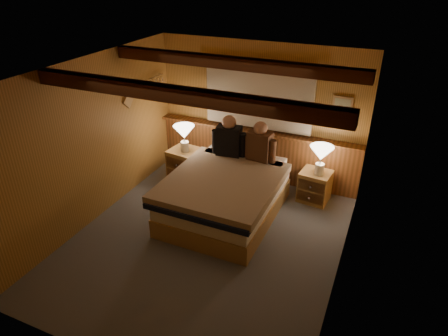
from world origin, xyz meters
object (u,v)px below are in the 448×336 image
Objects in this scene: lamp_left at (184,134)px; person_left at (229,139)px; nightstand_right at (315,186)px; lamp_right at (321,155)px; duffel_bag at (192,169)px; nightstand_left at (186,165)px; bed at (225,195)px; person_right at (260,144)px.

person_left is (0.82, 0.01, 0.05)m from lamp_left.
nightstand_right is 0.60m from lamp_right.
nightstand_right is at bearing 137.93° from lamp_right.
nightstand_right is 2.21m from duffel_bag.
bed is at bearing -26.86° from nightstand_left.
nightstand_right is 0.77× the size of person_right.
nightstand_left is 1.51m from person_right.
person_right is at bearing -157.80° from nightstand_right.
lamp_left is (0.02, -0.04, 0.63)m from nightstand_left.
person_right is at bearing 7.16° from nightstand_left.
person_right reaches higher than duffel_bag.
person_left is at bearing -162.51° from nightstand_right.
bed is 0.96m from person_left.
lamp_left is at bearing 147.20° from bed.
nightstand_right is 1.15m from person_right.
person_left is at bearing -13.17° from duffel_bag.
person_right is at bearing 1.43° from lamp_left.
nightstand_right is at bearing 4.70° from person_left.
lamp_left is (-1.06, 0.70, 0.56)m from bed.
person_left is at bearing 5.14° from nightstand_left.
bed is 0.98m from person_right.
duffel_bag is (-2.20, -0.10, -0.10)m from nightstand_right.
bed is 1.61m from lamp_right.
nightstand_right is 1.09× the size of lamp_left.
nightstand_left is 1.14× the size of nightstand_right.
person_left reaches higher than duffel_bag.
person_left is (-1.45, -0.24, 0.11)m from lamp_right.
person_left is 0.52m from person_right.
lamp_right is at bearing -35.97° from nightstand_right.
duffel_bag is (0.02, 0.18, -0.76)m from lamp_left.
duffel_bag is (0.04, 0.14, -0.14)m from nightstand_left.
person_right is (-0.88, -0.25, 0.69)m from nightstand_right.
lamp_left reaches higher than duffel_bag.
lamp_right is at bearing 12.54° from nightstand_left.
lamp_left is 0.78m from duffel_bag.
lamp_left reaches higher than bed.
lamp_left is at bearing -55.81° from nightstand_left.
duffel_bag is at bearing -178.46° from lamp_right.
lamp_left is 0.67× the size of person_left.
lamp_right is 1.47m from person_left.
bed is 4.23× the size of lamp_right.
bed is at bearing -40.90° from duffel_bag.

